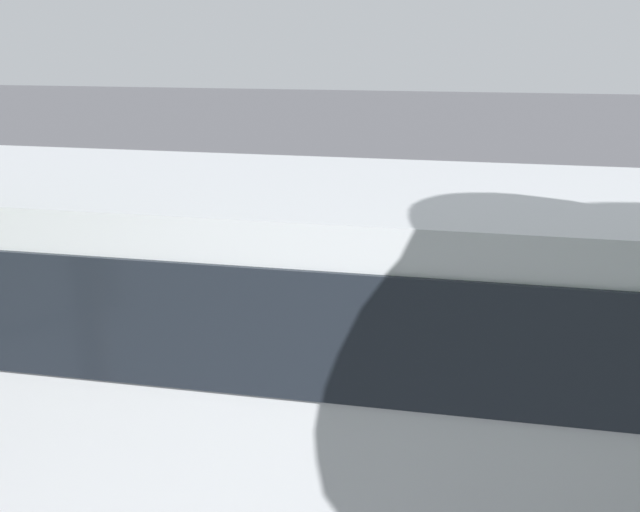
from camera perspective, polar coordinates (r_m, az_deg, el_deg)
ground_plane at (r=11.20m, az=2.03°, el=-5.79°), size 80.00×80.00×0.00m
tour_bus at (r=6.61m, az=0.36°, el=-7.94°), size 9.48×2.84×3.25m
spectator_far_left at (r=9.45m, az=12.27°, el=-4.51°), size 0.57×0.32×1.65m
spectator_left at (r=9.28m, az=4.76°, el=-3.91°), size 0.57×0.31×1.79m
spectator_centre at (r=9.57m, az=-4.20°, el=-3.72°), size 0.57×0.31×1.68m
parked_motorcycle_silver at (r=9.04m, az=22.20°, el=-10.07°), size 2.05×0.58×0.99m
stunt_motorcycle at (r=13.84m, az=-6.57°, el=3.30°), size 1.99×0.65×1.74m
traffic_cone at (r=12.42m, az=-0.04°, el=-1.79°), size 0.34×0.34×0.63m
bay_line_b at (r=11.59m, az=20.07°, el=-6.09°), size 0.22×3.59×0.01m
bay_line_c at (r=11.37m, az=6.11°, el=-5.50°), size 0.24×4.22×0.01m
bay_line_d at (r=11.82m, az=-7.55°, el=-4.61°), size 0.23×4.08×0.01m
bay_line_e at (r=12.87m, az=-19.56°, el=-3.61°), size 0.22×3.51×0.01m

